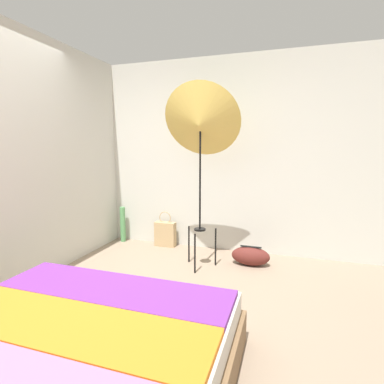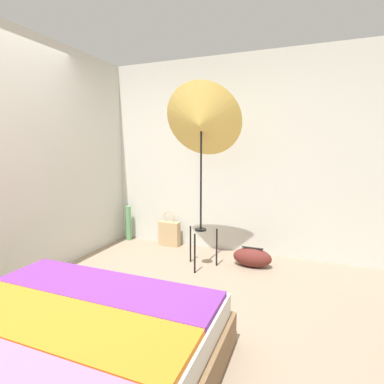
{
  "view_description": "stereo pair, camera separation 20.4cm",
  "coord_description": "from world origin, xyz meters",
  "px_view_note": "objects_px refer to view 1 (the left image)",
  "views": [
    {
      "loc": [
        1.28,
        -1.74,
        1.42
      ],
      "look_at": [
        0.28,
        1.36,
        0.93
      ],
      "focal_mm": 28.0,
      "sensor_mm": 36.0,
      "label": 1
    },
    {
      "loc": [
        1.47,
        -1.68,
        1.42
      ],
      "look_at": [
        0.28,
        1.36,
        0.93
      ],
      "focal_mm": 28.0,
      "sensor_mm": 36.0,
      "label": 2
    }
  ],
  "objects_px": {
    "tote_bag": "(165,234)",
    "duffel_bag": "(251,256)",
    "paper_roll": "(123,224)",
    "photo_umbrella": "(200,124)"
  },
  "relations": [
    {
      "from": "tote_bag",
      "to": "duffel_bag",
      "type": "bearing_deg",
      "value": -15.09
    },
    {
      "from": "duffel_bag",
      "to": "paper_roll",
      "type": "xyz_separation_m",
      "value": [
        -1.96,
        0.35,
        0.15
      ]
    },
    {
      "from": "duffel_bag",
      "to": "paper_roll",
      "type": "height_order",
      "value": "paper_roll"
    },
    {
      "from": "photo_umbrella",
      "to": "duffel_bag",
      "type": "xyz_separation_m",
      "value": [
        0.57,
        0.23,
        -1.57
      ]
    },
    {
      "from": "paper_roll",
      "to": "tote_bag",
      "type": "bearing_deg",
      "value": -0.79
    },
    {
      "from": "photo_umbrella",
      "to": "paper_roll",
      "type": "height_order",
      "value": "photo_umbrella"
    },
    {
      "from": "paper_roll",
      "to": "photo_umbrella",
      "type": "bearing_deg",
      "value": -22.79
    },
    {
      "from": "tote_bag",
      "to": "duffel_bag",
      "type": "relative_size",
      "value": 1.11
    },
    {
      "from": "tote_bag",
      "to": "paper_roll",
      "type": "height_order",
      "value": "paper_roll"
    },
    {
      "from": "tote_bag",
      "to": "paper_roll",
      "type": "distance_m",
      "value": 0.7
    }
  ]
}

